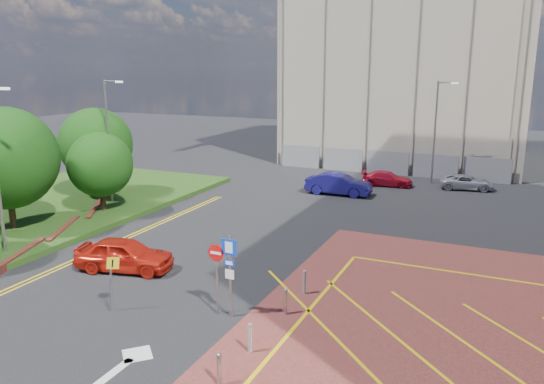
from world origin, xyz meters
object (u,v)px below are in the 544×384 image
Objects in this scene: tree_d at (96,144)px; warning_sign at (111,277)px; tree_b at (6,158)px; tree_c at (100,165)px; car_red_left at (124,254)px; car_silver_back at (467,182)px; lamp_back at (436,128)px; sign_cluster at (225,267)px; car_blue_back at (339,184)px; lamp_left_far at (109,136)px; car_red_back at (387,179)px.

tree_d reaches higher than warning_sign.
tree_c is at bearing 68.20° from tree_b.
car_red_left reaches higher than car_silver_back.
lamp_back is 2.50× the size of sign_cluster.
car_red_left is 1.13× the size of car_silver_back.
tree_c is at bearing 131.72° from car_blue_back.
tree_b is at bearing 137.80° from car_blue_back.
tree_b is 0.84× the size of lamp_back.
warning_sign is at bearing 148.03° from car_silver_back.
tree_b is at bearing 165.74° from sign_cluster.
lamp_left_far is (1.08, 7.00, 0.42)m from tree_b.
car_silver_back is (23.24, 13.76, -3.32)m from tree_d.
car_blue_back is (12.80, 9.22, -3.88)m from lamp_left_far.
tree_b is at bearing -130.41° from lamp_back.
car_red_back is at bearing 91.25° from car_silver_back.
warning_sign is at bearing -160.13° from car_red_left.
warning_sign is 29.21m from car_silver_back.
car_silver_back is (12.88, 23.67, -0.21)m from car_red_left.
car_red_left is (9.36, -1.91, -3.48)m from tree_b.
car_silver_back is at bearing 39.63° from tree_c.
lamp_left_far is at bearing 114.71° from tree_c.
warning_sign is at bearing 163.19° from car_red_back.
sign_cluster is 26.61m from car_silver_back.
tree_d is at bearing -143.91° from lamp_back.
car_blue_back is (2.14, 21.70, -0.65)m from warning_sign.
tree_c is 10.38m from car_red_left.
warning_sign is (-4.06, -1.46, -0.52)m from sign_cluster.
lamp_left_far is at bearing 29.06° from car_red_left.
car_red_left is (8.28, -8.91, -3.90)m from lamp_left_far.
warning_sign is at bearing -46.62° from tree_d.
car_blue_back is at bearing 43.38° from tree_c.
car_red_left is at bearing 140.56° from car_silver_back.
lamp_back is 1.80× the size of car_red_left.
car_silver_back is (22.24, 21.76, -3.69)m from tree_b.
car_red_back is (14.49, 15.52, -2.63)m from tree_c.
lamp_back reaches higher than sign_cluster.
tree_b is at bearing -98.77° from lamp_left_far.
tree_d is 14.67m from car_red_left.
car_red_left is (-10.22, -24.91, -3.60)m from lamp_back.
tree_c is 16.53m from sign_cluster.
tree_c is 1.53× the size of sign_cluster.
tree_c is 16.52m from car_blue_back.
sign_cluster is at bearing -36.82° from lamp_left_far.
lamp_left_far is 12.77m from car_red_left.
tree_b is 5.49m from tree_c.
lamp_left_far reaches higher than car_silver_back.
car_red_left is at bearing -47.11° from lamp_left_far.
tree_d reaches higher than car_red_left.
sign_cluster is (16.80, -12.02, -1.92)m from tree_d.
car_red_left is at bearing 123.70° from warning_sign.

